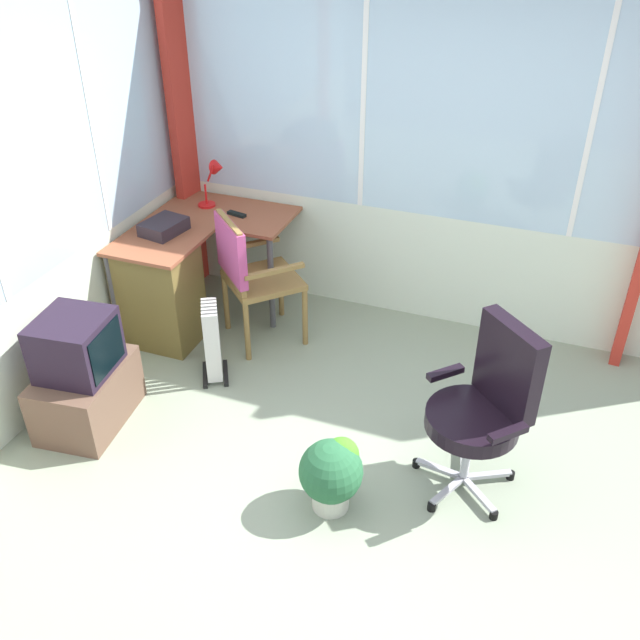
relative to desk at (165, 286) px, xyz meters
name	(u,v)px	position (x,y,z in m)	size (l,w,h in m)	color
ground	(372,510)	(-1.07, -1.88, -0.45)	(4.98, 5.41, 0.06)	gray
east_window_panel	(469,150)	(0.95, -1.88, 0.92)	(0.07, 4.41, 2.69)	silver
curtain_corner	(182,127)	(0.82, 0.22, 0.88)	(0.23, 0.07, 2.59)	red
desk	(165,286)	(0.00, 0.00, 0.00)	(1.19, 1.01, 0.77)	brown
desk_lamp	(215,176)	(0.73, -0.07, 0.57)	(0.23, 0.20, 0.34)	red
tv_remote	(237,214)	(0.58, -0.31, 0.36)	(0.04, 0.15, 0.02)	black
paper_tray	(164,227)	(0.14, 0.04, 0.40)	(0.30, 0.23, 0.09)	#2A232A
wooden_armchair	(245,266)	(0.15, -0.57, 0.20)	(0.68, 0.68, 0.97)	olive
office_chair	(487,400)	(-0.67, -2.37, 0.16)	(0.60, 0.61, 1.01)	#B7B7BF
tv_on_stand	(83,377)	(-1.00, -0.02, -0.09)	(0.69, 0.51, 0.75)	brown
space_heater	(212,339)	(-0.31, -0.52, -0.13)	(0.33, 0.28, 0.56)	silver
potted_plant	(332,472)	(-1.14, -1.67, -0.17)	(0.34, 0.34, 0.43)	beige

